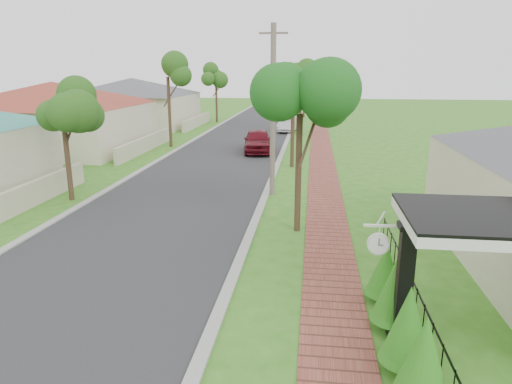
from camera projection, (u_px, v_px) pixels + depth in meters
The scene contains 16 objects.
ground at pixel (196, 302), 10.92m from camera, with size 160.00×160.00×0.00m, color #32721B.
road at pixel (227, 153), 30.44m from camera, with size 7.00×120.00×0.02m, color #28282B.
kerb_right at pixel (282, 154), 30.00m from camera, with size 0.30×120.00×0.10m, color #9E9E99.
kerb_left at pixel (174, 152), 30.88m from camera, with size 0.30×120.00×0.10m, color #9E9E99.
sidewalk at pixel (322, 155), 29.69m from camera, with size 1.50×120.00×0.03m, color #97523C.
porch_post at pixel (404, 290), 9.12m from camera, with size 0.48×0.48×2.52m.
picket_fence at pixel (409, 294), 10.19m from camera, with size 0.03×8.02×1.00m.
street_trees at pixel (244, 81), 35.80m from camera, with size 10.70×37.65×5.89m.
hedge_row at pixel (402, 317), 8.72m from camera, with size 0.91×4.69×1.85m.
far_house_red at pixel (55, 115), 31.27m from camera, with size 15.56×15.56×4.60m.
far_house_grey at pixel (133, 102), 44.68m from camera, with size 15.56×15.56×4.60m.
parked_car_red at pixel (258, 141), 30.47m from camera, with size 1.82×4.51×1.54m, color #5C0D18.
parked_car_white at pixel (288, 124), 40.58m from camera, with size 1.40×4.02×1.32m, color silver.
near_tree at pixel (300, 112), 14.72m from camera, with size 1.99×1.99×5.10m.
utility_pole at pixel (273, 111), 19.43m from camera, with size 1.20×0.24×7.22m.
station_clock at pixel (379, 243), 9.35m from camera, with size 0.77×0.13×0.65m.
Camera 1 is at (2.65, -9.60, 5.38)m, focal length 32.00 mm.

